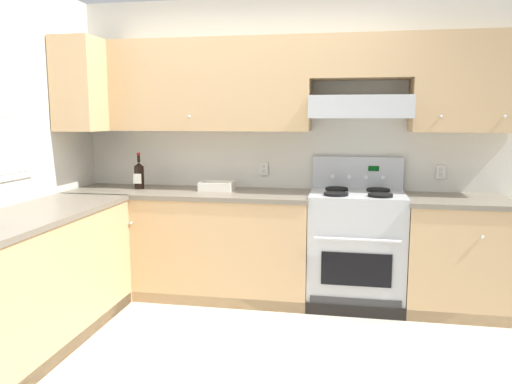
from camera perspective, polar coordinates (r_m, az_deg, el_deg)
ground_plane at (r=3.30m, az=-5.29°, el=-19.24°), size 7.04×7.04×0.00m
wall_back at (r=4.35m, az=5.06°, el=7.79°), size 4.68×0.57×2.55m
counter_back_run at (r=4.25m, az=0.29°, el=-6.22°), size 3.60×0.65×0.91m
counter_left_run at (r=3.64m, az=-24.93°, el=-9.63°), size 0.63×1.91×0.91m
stove at (r=4.20m, az=11.35°, el=-6.21°), size 0.76×0.62×1.20m
wine_bottle at (r=4.49m, az=-13.22°, el=1.92°), size 0.08×0.09×0.32m
bowl at (r=4.31m, az=-4.48°, el=0.54°), size 0.29×0.21×0.07m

